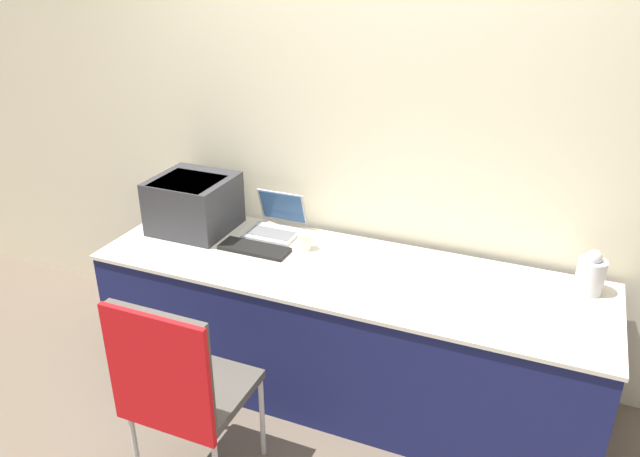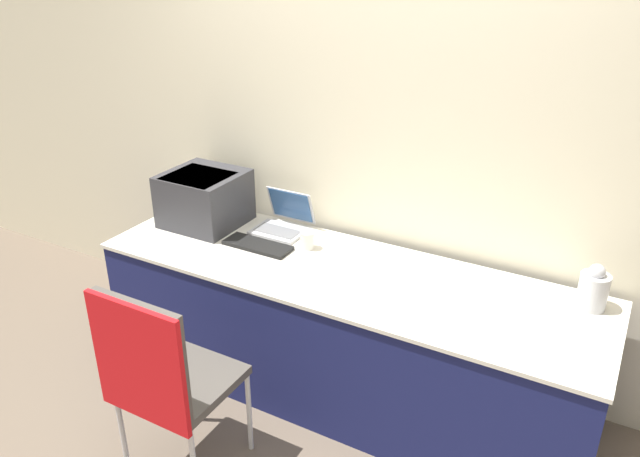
{
  "view_description": "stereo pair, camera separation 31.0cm",
  "coord_description": "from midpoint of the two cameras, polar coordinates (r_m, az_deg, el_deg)",
  "views": [
    {
      "loc": [
        0.93,
        -2.18,
        2.22
      ],
      "look_at": [
        -0.15,
        0.41,
        0.9
      ],
      "focal_mm": 35.0,
      "sensor_mm": 36.0,
      "label": 1
    },
    {
      "loc": [
        1.21,
        -2.04,
        2.22
      ],
      "look_at": [
        -0.15,
        0.41,
        0.9
      ],
      "focal_mm": 35.0,
      "sensor_mm": 36.0,
      "label": 2
    }
  ],
  "objects": [
    {
      "name": "chair",
      "position": [
        2.67,
        -16.37,
        -13.4
      ],
      "size": [
        0.46,
        0.45,
        0.97
      ],
      "color": "#4C4742",
      "rests_on": "ground_plane"
    },
    {
      "name": "printer",
      "position": [
        3.56,
        -13.97,
        2.33
      ],
      "size": [
        0.42,
        0.4,
        0.3
      ],
      "color": "#333338",
      "rests_on": "table"
    },
    {
      "name": "coffee_cup",
      "position": [
        3.27,
        -4.14,
        -1.18
      ],
      "size": [
        0.08,
        0.08,
        0.1
      ],
      "color": "white",
      "rests_on": "table"
    },
    {
      "name": "wall_back",
      "position": [
        3.25,
        2.63,
        8.74
      ],
      "size": [
        8.0,
        0.05,
        2.6
      ],
      "color": "beige",
      "rests_on": "ground_plane"
    },
    {
      "name": "external_keyboard",
      "position": [
        3.31,
        -8.71,
        -1.9
      ],
      "size": [
        0.37,
        0.14,
        0.02
      ],
      "color": "black",
      "rests_on": "table"
    },
    {
      "name": "ground_plane",
      "position": [
        3.24,
        -3.17,
        -18.01
      ],
      "size": [
        14.0,
        14.0,
        0.0
      ],
      "primitive_type": "plane",
      "color": "#6B5B4C"
    },
    {
      "name": "laptop_left",
      "position": [
        3.48,
        -6.62,
        0.38
      ],
      "size": [
        0.28,
        0.28,
        0.22
      ],
      "color": "#B7B7BC",
      "rests_on": "table"
    },
    {
      "name": "metal_pitcher",
      "position": [
        3.06,
        20.91,
        -3.98
      ],
      "size": [
        0.13,
        0.13,
        0.22
      ],
      "color": "silver",
      "rests_on": "table"
    },
    {
      "name": "table",
      "position": [
        3.28,
        -0.48,
        -9.34
      ],
      "size": [
        2.55,
        0.76,
        0.72
      ],
      "color": "#191E51",
      "rests_on": "ground_plane"
    }
  ]
}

